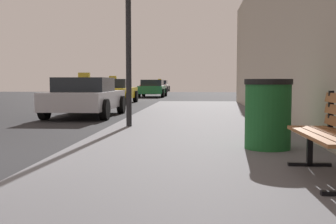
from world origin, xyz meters
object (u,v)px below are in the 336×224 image
at_px(car_yellow, 114,91).
at_px(car_red, 152,87).
at_px(trash_bin, 268,114).
at_px(car_silver, 86,97).
at_px(car_green, 153,88).
at_px(car_white, 160,86).
at_px(street_lamp, 128,5).

bearing_deg(car_yellow, car_red, 90.44).
distance_m(trash_bin, car_red, 34.59).
xyz_separation_m(car_silver, car_red, (-0.89, 27.01, -0.00)).
bearing_deg(car_green, trash_bin, -79.68).
distance_m(car_yellow, car_red, 18.98).
height_order(car_yellow, car_white, same).
bearing_deg(car_silver, car_red, 91.89).
distance_m(car_silver, car_white, 33.09).
height_order(car_green, car_white, car_white).
xyz_separation_m(trash_bin, car_yellow, (-5.45, 15.16, -0.02)).
relative_size(street_lamp, car_silver, 0.93).
bearing_deg(car_yellow, street_lamp, -76.76).
bearing_deg(car_green, car_red, 96.76).
height_order(street_lamp, car_green, street_lamp).
bearing_deg(car_red, car_green, -83.24).
distance_m(street_lamp, car_green, 21.74).
distance_m(trash_bin, car_green, 24.87).
height_order(trash_bin, car_silver, car_silver).
relative_size(trash_bin, car_white, 0.24).
distance_m(trash_bin, car_silver, 8.54).
relative_size(street_lamp, car_yellow, 0.87).
bearing_deg(street_lamp, car_silver, 116.95).
distance_m(car_red, car_white, 6.08).
height_order(car_green, car_red, same).
bearing_deg(trash_bin, street_lamp, 131.40).
relative_size(car_yellow, car_green, 1.09).
relative_size(trash_bin, car_green, 0.25).
height_order(car_silver, car_white, same).
height_order(street_lamp, car_silver, street_lamp).
relative_size(trash_bin, car_silver, 0.25).
bearing_deg(car_green, car_silver, -90.85).
bearing_deg(trash_bin, car_white, 97.66).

